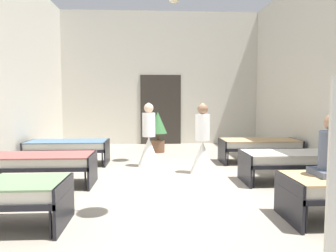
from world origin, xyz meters
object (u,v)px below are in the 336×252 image
Objects in this scene: bed_left_row_1 at (40,162)px; bed_right_row_2 at (259,145)px; bed_right_row_1 at (294,159)px; potted_plant at (158,128)px; patient_seated_primary at (332,153)px; bed_left_row_2 at (68,146)px; nurse_near_aisle at (202,148)px; nurse_mid_aisle at (149,144)px.

bed_right_row_2 is (4.66, 1.90, 0.00)m from bed_left_row_1.
potted_plant is at bearing 124.78° from bed_right_row_1.
bed_right_row_1 is at bearing 0.00° from bed_left_row_1.
bed_left_row_1 is 4.19m from potted_plant.
bed_right_row_1 is 2.38× the size of patient_seated_primary.
bed_left_row_1 and bed_right_row_2 have the same top height.
bed_left_row_1 is at bearing -90.00° from bed_left_row_2.
nurse_near_aisle is at bearing -72.22° from potted_plant.
bed_left_row_1 is 1.00× the size of bed_right_row_2.
bed_left_row_1 is 3.18m from nurse_near_aisle.
bed_left_row_1 is 1.28× the size of nurse_near_aisle.
bed_right_row_1 is at bearing 152.39° from nurse_mid_aisle.
bed_right_row_2 is 2.38× the size of patient_seated_primary.
bed_right_row_2 is at bearing 22.16° from bed_left_row_1.
bed_left_row_1 is 5.04m from bed_right_row_2.
bed_right_row_1 is 1.90m from bed_right_row_2.
potted_plant is (-2.47, 1.66, 0.28)m from bed_right_row_2.
potted_plant reaches higher than bed_right_row_2.
bed_left_row_2 is 4.66m from bed_right_row_2.
potted_plant is at bearing 111.48° from patient_seated_primary.
nurse_mid_aisle reaches higher than bed_left_row_2.
nurse_near_aisle is 2.88m from potted_plant.
patient_seated_primary is (-0.35, -3.73, 0.43)m from bed_right_row_2.
bed_left_row_2 is 2.38× the size of patient_seated_primary.
nurse_mid_aisle is 1.86× the size of patient_seated_primary.
nurse_mid_aisle is (-2.72, -0.34, 0.09)m from bed_right_row_2.
bed_left_row_2 is at bearing 157.84° from bed_right_row_1.
bed_right_row_1 is 1.79m from nurse_near_aisle.
nurse_near_aisle reaches higher than bed_right_row_2.
bed_right_row_1 is 3.14m from nurse_mid_aisle.
potted_plant reaches higher than bed_right_row_1.
bed_right_row_1 is at bearing -90.00° from bed_right_row_2.
bed_left_row_2 is at bearing -142.86° from potted_plant.
bed_left_row_1 is 2.38× the size of patient_seated_primary.
bed_left_row_1 is 1.00× the size of bed_right_row_1.
patient_seated_primary is (4.31, -1.83, 0.43)m from bed_left_row_1.
nurse_near_aisle is at bearing 14.95° from bed_left_row_1.
potted_plant is at bearing 146.12° from bed_right_row_2.
bed_left_row_2 is at bearing 55.60° from nurse_near_aisle.
bed_right_row_1 is at bearing -22.16° from bed_left_row_2.
bed_left_row_2 and bed_right_row_2 have the same top height.
bed_right_row_2 is 2.99m from potted_plant.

